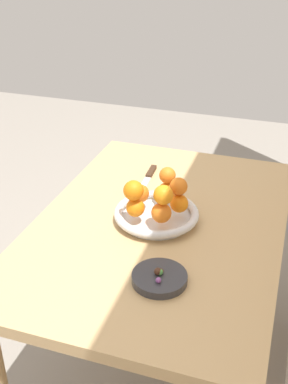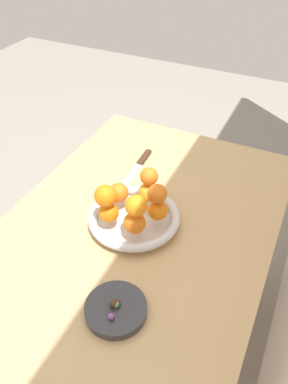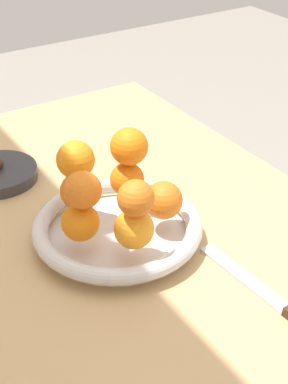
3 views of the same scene
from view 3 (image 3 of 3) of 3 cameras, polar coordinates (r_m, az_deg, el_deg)
dining_table at (r=0.99m, az=-3.03°, el=-8.96°), size 1.10×0.76×0.74m
fruit_bowl at (r=0.92m, az=-2.60°, el=-3.60°), size 0.27×0.27×0.04m
orange_0 at (r=0.84m, az=-0.83°, el=-3.55°), size 0.06×0.06×0.06m
orange_1 at (r=0.90m, az=1.91°, el=-0.81°), size 0.06×0.06×0.06m
orange_2 at (r=0.96m, az=-1.65°, el=1.22°), size 0.06×0.06×0.06m
orange_3 at (r=0.93m, az=-6.32°, el=0.07°), size 0.06×0.06×0.06m
orange_4 at (r=0.86m, az=-6.19°, el=-2.93°), size 0.06×0.06×0.06m
orange_5 at (r=0.80m, az=-1.02°, el=-0.69°), size 0.05×0.05×0.05m
orange_6 at (r=0.83m, az=-5.97°, el=0.17°), size 0.05×0.05×0.05m
orange_7 at (r=0.89m, az=-6.66°, el=3.13°), size 0.06×0.06×0.06m
orange_8 at (r=0.93m, az=-1.45°, el=4.44°), size 0.06×0.06×0.06m
knife at (r=0.84m, az=12.90°, el=-10.44°), size 0.26×0.03×0.01m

